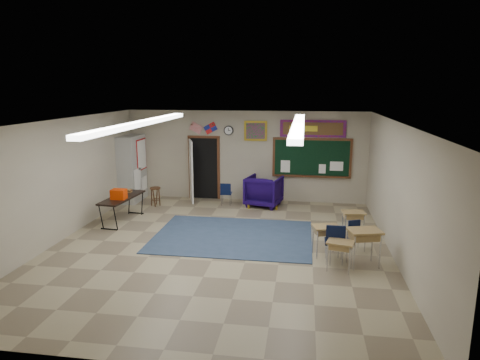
# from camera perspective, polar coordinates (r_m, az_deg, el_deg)

# --- Properties ---
(floor) EXTENTS (9.00, 9.00, 0.00)m
(floor) POSITION_cam_1_polar(r_m,az_deg,el_deg) (10.38, -2.80, -8.95)
(floor) COLOR #998C6A
(floor) RESTS_ON ground
(back_wall) EXTENTS (8.00, 0.04, 3.00)m
(back_wall) POSITION_cam_1_polar(r_m,az_deg,el_deg) (14.29, 0.68, 3.21)
(back_wall) COLOR #B1A88F
(back_wall) RESTS_ON floor
(front_wall) EXTENTS (8.00, 0.04, 3.00)m
(front_wall) POSITION_cam_1_polar(r_m,az_deg,el_deg) (5.80, -11.86, -10.93)
(front_wall) COLOR #B1A88F
(front_wall) RESTS_ON floor
(left_wall) EXTENTS (0.04, 9.00, 3.00)m
(left_wall) POSITION_cam_1_polar(r_m,az_deg,el_deg) (11.41, -22.99, -0.11)
(left_wall) COLOR #B1A88F
(left_wall) RESTS_ON floor
(right_wall) EXTENTS (0.04, 9.00, 3.00)m
(right_wall) POSITION_cam_1_polar(r_m,az_deg,el_deg) (9.96, 20.30, -1.59)
(right_wall) COLOR #B1A88F
(right_wall) RESTS_ON floor
(ceiling) EXTENTS (8.00, 9.00, 0.04)m
(ceiling) POSITION_cam_1_polar(r_m,az_deg,el_deg) (9.70, -2.98, 7.79)
(ceiling) COLOR white
(ceiling) RESTS_ON back_wall
(area_rug) EXTENTS (4.00, 3.00, 0.02)m
(area_rug) POSITION_cam_1_polar(r_m,az_deg,el_deg) (11.08, -0.96, -7.48)
(area_rug) COLOR #324360
(area_rug) RESTS_ON floor
(fluorescent_strips) EXTENTS (3.86, 6.00, 0.10)m
(fluorescent_strips) POSITION_cam_1_polar(r_m,az_deg,el_deg) (9.71, -2.98, 7.44)
(fluorescent_strips) COLOR white
(fluorescent_strips) RESTS_ON ceiling
(doorway) EXTENTS (1.10, 0.89, 2.16)m
(doorway) POSITION_cam_1_polar(r_m,az_deg,el_deg) (14.50, -5.29, 1.52)
(doorway) COLOR black
(doorway) RESTS_ON back_wall
(chalkboard) EXTENTS (2.55, 0.14, 1.30)m
(chalkboard) POSITION_cam_1_polar(r_m,az_deg,el_deg) (14.13, 9.54, 2.79)
(chalkboard) COLOR #572E18
(chalkboard) RESTS_ON back_wall
(bulletin_board) EXTENTS (2.10, 0.05, 0.55)m
(bulletin_board) POSITION_cam_1_polar(r_m,az_deg,el_deg) (14.01, 9.68, 6.77)
(bulletin_board) COLOR red
(bulletin_board) RESTS_ON back_wall
(framed_art_print) EXTENTS (0.75, 0.05, 0.65)m
(framed_art_print) POSITION_cam_1_polar(r_m,az_deg,el_deg) (14.10, 2.09, 6.56)
(framed_art_print) COLOR #A3851F
(framed_art_print) RESTS_ON back_wall
(wall_clock) EXTENTS (0.32, 0.05, 0.32)m
(wall_clock) POSITION_cam_1_polar(r_m,az_deg,el_deg) (14.23, -1.54, 6.62)
(wall_clock) COLOR black
(wall_clock) RESTS_ON back_wall
(wall_flags) EXTENTS (1.16, 0.06, 0.70)m
(wall_flags) POSITION_cam_1_polar(r_m,az_deg,el_deg) (14.37, -4.92, 7.15)
(wall_flags) COLOR red
(wall_flags) RESTS_ON back_wall
(storage_cabinet) EXTENTS (0.59, 1.25, 2.20)m
(storage_cabinet) POSITION_cam_1_polar(r_m,az_deg,el_deg) (14.72, -14.16, 1.51)
(storage_cabinet) COLOR #A6A6A1
(storage_cabinet) RESTS_ON floor
(wingback_armchair) EXTENTS (1.25, 1.27, 0.97)m
(wingback_armchair) POSITION_cam_1_polar(r_m,az_deg,el_deg) (13.76, 3.20, -1.48)
(wingback_armchair) COLOR #120538
(wingback_armchair) RESTS_ON floor
(student_chair_reading) EXTENTS (0.39, 0.39, 0.75)m
(student_chair_reading) POSITION_cam_1_polar(r_m,az_deg,el_deg) (13.85, -1.84, -1.85)
(student_chair_reading) COLOR black
(student_chair_reading) RESTS_ON floor
(student_chair_desk_a) EXTENTS (0.45, 0.45, 0.90)m
(student_chair_desk_a) POSITION_cam_1_polar(r_m,az_deg,el_deg) (9.61, 12.50, -8.15)
(student_chair_desk_a) COLOR black
(student_chair_desk_a) RESTS_ON floor
(student_chair_desk_b) EXTENTS (0.47, 0.47, 0.70)m
(student_chair_desk_b) POSITION_cam_1_polar(r_m,az_deg,el_deg) (10.42, 15.36, -7.26)
(student_chair_desk_b) COLOR black
(student_chair_desk_b) RESTS_ON floor
(student_desk_front_left) EXTENTS (0.68, 0.57, 0.70)m
(student_desk_front_left) POSITION_cam_1_polar(r_m,az_deg,el_deg) (9.95, 11.37, -7.74)
(student_desk_front_left) COLOR #9D7F49
(student_desk_front_left) RESTS_ON floor
(student_desk_front_right) EXTENTS (0.60, 0.48, 0.66)m
(student_desk_front_right) POSITION_cam_1_polar(r_m,az_deg,el_deg) (11.34, 14.85, -5.52)
(student_desk_front_right) COLOR #9D7F49
(student_desk_front_right) RESTS_ON floor
(student_desk_back_left) EXTENTS (0.62, 0.52, 0.64)m
(student_desk_back_left) POSITION_cam_1_polar(r_m,az_deg,el_deg) (9.26, 13.17, -9.61)
(student_desk_back_left) COLOR #9D7F49
(student_desk_back_left) RESTS_ON floor
(student_desk_back_right) EXTENTS (0.78, 0.67, 0.81)m
(student_desk_back_right) POSITION_cam_1_polar(r_m,az_deg,el_deg) (9.57, 16.16, -8.42)
(student_desk_back_right) COLOR #9D7F49
(student_desk_back_right) RESTS_ON floor
(folding_table) EXTENTS (0.74, 1.80, 1.00)m
(folding_table) POSITION_cam_1_polar(r_m,az_deg,el_deg) (12.61, -15.39, -3.62)
(folding_table) COLOR black
(folding_table) RESTS_ON floor
(wooden_stool) EXTENTS (0.34, 0.34, 0.60)m
(wooden_stool) POSITION_cam_1_polar(r_m,az_deg,el_deg) (14.04, -11.21, -2.15)
(wooden_stool) COLOR #472915
(wooden_stool) RESTS_ON floor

